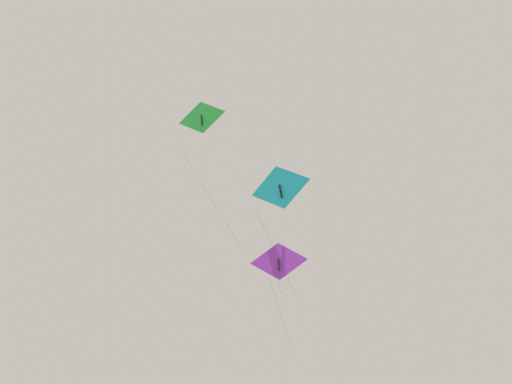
# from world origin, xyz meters

# --- Properties ---
(kite_delta_near_right) EXTENTS (2.55, 3.90, 8.06)m
(kite_delta_near_right) POSITION_xyz_m (-3.98, 5.49, 23.11)
(kite_delta_near_right) COLOR green
(kite_delta_mid_left) EXTENTS (3.28, 3.54, 7.86)m
(kite_delta_mid_left) POSITION_xyz_m (3.86, 2.19, 22.12)
(kite_delta_mid_left) COLOR #1EB2C6
(kite_delta_low_drifter) EXTENTS (1.09, 2.74, 6.30)m
(kite_delta_low_drifter) POSITION_xyz_m (5.35, 2.65, 17.45)
(kite_delta_low_drifter) COLOR purple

